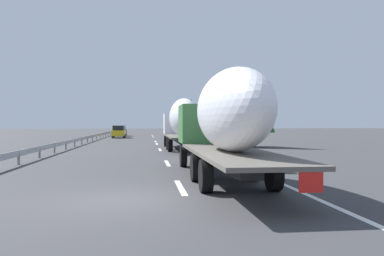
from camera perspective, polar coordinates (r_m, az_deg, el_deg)
ground_plane at (r=51.26m, az=-7.42°, el=-1.80°), size 260.00×260.00×0.00m
lane_stripe_0 at (r=13.44m, az=-1.68°, el=-8.59°), size 3.20×0.20×0.01m
lane_stripe_1 at (r=21.53m, az=-3.60°, el=-5.11°), size 3.20×0.20×0.01m
lane_stripe_2 at (r=32.78m, az=-4.67°, el=-3.15°), size 3.20×0.20×0.01m
lane_stripe_3 at (r=42.28m, az=-5.13°, el=-2.30°), size 3.20×0.20×0.01m
lane_stripe_4 at (r=47.85m, az=-5.31°, el=-1.96°), size 3.20×0.20×0.01m
lane_stripe_5 at (r=64.73m, az=-5.68°, el=-1.29°), size 3.20×0.20×0.01m
lane_stripe_6 at (r=73.45m, az=-5.80°, el=-1.07°), size 3.20×0.20×0.01m
edge_line_right at (r=56.47m, az=-1.77°, el=-1.57°), size 110.00×0.20×0.01m
truck_lead at (r=32.36m, az=-1.46°, el=1.03°), size 13.01×2.55×4.15m
truck_trailing at (r=14.96m, az=4.71°, el=1.35°), size 13.84×2.55×4.05m
car_yellow_coupe at (r=61.15m, az=-10.57°, el=-0.52°), size 4.75×1.90×1.89m
car_black_suv at (r=70.23m, az=-10.28°, el=-0.39°), size 4.67×1.86×1.86m
road_sign at (r=51.36m, az=0.07°, el=0.84°), size 0.10×0.90×3.42m
tree_0 at (r=78.86m, az=-0.13°, el=2.32°), size 3.40×3.40×7.16m
tree_1 at (r=36.98m, az=8.95°, el=3.68°), size 3.89×3.89×6.92m
tree_2 at (r=92.56m, az=-0.11°, el=1.99°), size 3.73×3.73×6.91m
tree_3 at (r=95.87m, az=0.30°, el=1.71°), size 2.63×2.63×6.58m
guardrail_median at (r=54.64m, az=-13.69°, el=-1.05°), size 94.00×0.10×0.76m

